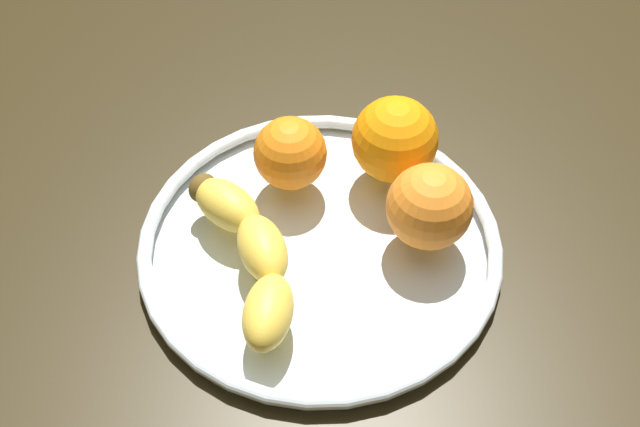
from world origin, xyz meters
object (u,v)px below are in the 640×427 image
orange_center (395,140)px  banana (250,251)px  fruit_bowl (320,244)px  orange_back_right (429,207)px  orange_front_left (290,153)px

orange_center → banana: bearing=101.5°
banana → orange_center: bearing=-68.6°
banana → orange_center: (3.11, -15.23, 1.83)cm
fruit_bowl → orange_back_right: orange_back_right is taller
orange_back_right → orange_center: size_ratio=0.94×
fruit_bowl → orange_center: (3.40, -9.16, 4.54)cm
orange_back_right → orange_center: (7.36, -1.61, 0.22)cm
orange_back_right → orange_center: bearing=-12.4°
fruit_bowl → banana: (0.29, 6.06, 2.71)cm
orange_front_left → orange_center: bearing=-113.1°
banana → orange_center: size_ratio=2.52×
orange_front_left → orange_center: orange_center is taller
fruit_bowl → orange_front_left: size_ratio=4.79×
fruit_bowl → orange_back_right: bearing=-117.7°
fruit_bowl → orange_center: bearing=-69.6°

